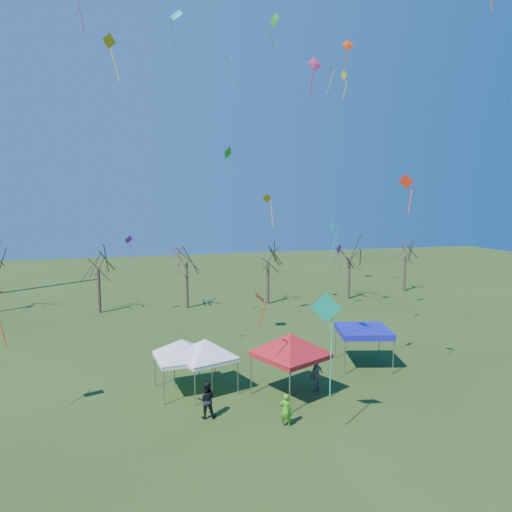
{
  "coord_description": "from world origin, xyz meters",
  "views": [
    {
      "loc": [
        -7.72,
        -20.91,
        10.8
      ],
      "look_at": [
        -1.08,
        3.0,
        7.76
      ],
      "focal_mm": 32.0,
      "sensor_mm": 36.0,
      "label": 1
    }
  ],
  "objects_px": {
    "person_green": "(286,410)",
    "person_dark": "(207,400)",
    "tree_1": "(97,253)",
    "tree_2": "(186,246)",
    "tent_red": "(291,337)",
    "person_grey": "(316,375)",
    "tree_3": "(268,246)",
    "tent_blue": "(363,331)",
    "tent_white_mid": "(182,343)",
    "tent_white_west": "(205,343)",
    "tree_4": "(350,244)",
    "tree_5": "(406,243)"
  },
  "relations": [
    {
      "from": "tree_3",
      "to": "tent_red",
      "type": "bearing_deg",
      "value": -103.83
    },
    {
      "from": "person_grey",
      "to": "person_dark",
      "type": "bearing_deg",
      "value": -16.63
    },
    {
      "from": "person_grey",
      "to": "person_dark",
      "type": "distance_m",
      "value": 6.72
    },
    {
      "from": "tree_5",
      "to": "tent_red",
      "type": "xyz_separation_m",
      "value": [
        -23.13,
        -24.15,
        -2.39
      ]
    },
    {
      "from": "tent_white_west",
      "to": "tent_white_mid",
      "type": "bearing_deg",
      "value": 165.37
    },
    {
      "from": "tree_1",
      "to": "tent_white_west",
      "type": "bearing_deg",
      "value": -71.68
    },
    {
      "from": "tent_white_west",
      "to": "tent_red",
      "type": "bearing_deg",
      "value": -22.28
    },
    {
      "from": "tent_blue",
      "to": "person_green",
      "type": "relative_size",
      "value": 2.41
    },
    {
      "from": "tree_1",
      "to": "tree_4",
      "type": "height_order",
      "value": "tree_4"
    },
    {
      "from": "tent_blue",
      "to": "person_dark",
      "type": "distance_m",
      "value": 11.97
    },
    {
      "from": "tent_red",
      "to": "person_grey",
      "type": "xyz_separation_m",
      "value": [
        1.65,
        0.21,
        -2.41
      ]
    },
    {
      "from": "tree_2",
      "to": "person_grey",
      "type": "bearing_deg",
      "value": -78.31
    },
    {
      "from": "person_dark",
      "to": "tent_white_west",
      "type": "bearing_deg",
      "value": -87.23
    },
    {
      "from": "tent_white_west",
      "to": "tent_blue",
      "type": "height_order",
      "value": "tent_white_west"
    },
    {
      "from": "tree_3",
      "to": "tent_blue",
      "type": "height_order",
      "value": "tree_3"
    },
    {
      "from": "tree_3",
      "to": "person_dark",
      "type": "height_order",
      "value": "tree_3"
    },
    {
      "from": "tent_red",
      "to": "person_green",
      "type": "relative_size",
      "value": 2.7
    },
    {
      "from": "tree_5",
      "to": "tent_white_mid",
      "type": "distance_m",
      "value": 36.37
    },
    {
      "from": "person_green",
      "to": "person_dark",
      "type": "distance_m",
      "value": 3.99
    },
    {
      "from": "tree_2",
      "to": "person_green",
      "type": "distance_m",
      "value": 26.27
    },
    {
      "from": "tent_white_west",
      "to": "tree_5",
      "type": "bearing_deg",
      "value": 39.02
    },
    {
      "from": "tent_white_west",
      "to": "tent_red",
      "type": "xyz_separation_m",
      "value": [
        4.43,
        -1.81,
        0.48
      ]
    },
    {
      "from": "tree_4",
      "to": "person_dark",
      "type": "bearing_deg",
      "value": -130.03
    },
    {
      "from": "tree_2",
      "to": "tree_4",
      "type": "xyz_separation_m",
      "value": [
        17.72,
        -0.38,
        -0.23
      ]
    },
    {
      "from": "tent_white_west",
      "to": "tent_white_mid",
      "type": "xyz_separation_m",
      "value": [
        -1.26,
        0.33,
        -0.0
      ]
    },
    {
      "from": "tent_white_mid",
      "to": "person_dark",
      "type": "xyz_separation_m",
      "value": [
        0.79,
        -3.47,
        -1.91
      ]
    },
    {
      "from": "tree_2",
      "to": "tent_red",
      "type": "distance_m",
      "value": 22.84
    },
    {
      "from": "tree_1",
      "to": "tent_white_mid",
      "type": "relative_size",
      "value": 1.9
    },
    {
      "from": "tree_4",
      "to": "tent_red",
      "type": "bearing_deg",
      "value": -123.77
    },
    {
      "from": "tent_blue",
      "to": "person_dark",
      "type": "bearing_deg",
      "value": -158.27
    },
    {
      "from": "tree_1",
      "to": "tree_2",
      "type": "relative_size",
      "value": 0.92
    },
    {
      "from": "tree_1",
      "to": "tree_2",
      "type": "distance_m",
      "value": 8.42
    },
    {
      "from": "tent_white_mid",
      "to": "person_green",
      "type": "relative_size",
      "value": 2.44
    },
    {
      "from": "tent_white_mid",
      "to": "tent_blue",
      "type": "bearing_deg",
      "value": 4.5
    },
    {
      "from": "person_green",
      "to": "person_dark",
      "type": "bearing_deg",
      "value": -14.8
    },
    {
      "from": "tree_3",
      "to": "tree_4",
      "type": "bearing_deg",
      "value": -0.26
    },
    {
      "from": "tent_white_mid",
      "to": "tent_blue",
      "type": "height_order",
      "value": "tent_white_mid"
    },
    {
      "from": "tree_4",
      "to": "tent_white_mid",
      "type": "distance_m",
      "value": 28.74
    },
    {
      "from": "tent_white_mid",
      "to": "tree_3",
      "type": "bearing_deg",
      "value": 60.88
    },
    {
      "from": "tree_1",
      "to": "person_green",
      "type": "bearing_deg",
      "value": -68.94
    },
    {
      "from": "tree_5",
      "to": "person_grey",
      "type": "height_order",
      "value": "tree_5"
    },
    {
      "from": "tent_white_mid",
      "to": "tent_red",
      "type": "bearing_deg",
      "value": -20.64
    },
    {
      "from": "tent_white_mid",
      "to": "tree_2",
      "type": "bearing_deg",
      "value": 82.35
    },
    {
      "from": "tent_white_west",
      "to": "tree_3",
      "type": "bearing_deg",
      "value": 64.08
    },
    {
      "from": "person_green",
      "to": "tree_3",
      "type": "bearing_deg",
      "value": -92.0
    },
    {
      "from": "tree_1",
      "to": "tent_red",
      "type": "height_order",
      "value": "tree_1"
    },
    {
      "from": "tree_3",
      "to": "tent_red",
      "type": "height_order",
      "value": "tree_3"
    },
    {
      "from": "tree_2",
      "to": "tent_blue",
      "type": "distance_m",
      "value": 21.78
    },
    {
      "from": "tree_3",
      "to": "tent_red",
      "type": "xyz_separation_m",
      "value": [
        -5.44,
        -22.12,
        -2.74
      ]
    },
    {
      "from": "tree_2",
      "to": "tree_4",
      "type": "distance_m",
      "value": 17.73
    }
  ]
}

